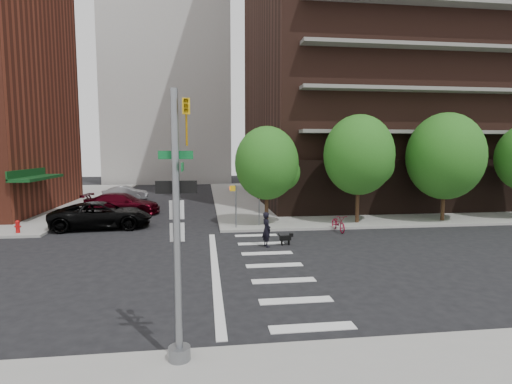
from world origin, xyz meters
TOP-DOWN VIEW (x-y plane):
  - ground at (0.00, 0.00)m, footprint 120.00×120.00m
  - sidewalk_ne at (20.50, 23.50)m, footprint 39.00×33.00m
  - crosswalk at (2.21, -0.00)m, footprint 3.85×13.00m
  - tree_a at (4.00, 8.50)m, footprint 4.00×4.00m
  - tree_b at (10.00, 8.50)m, footprint 4.50×4.50m
  - tree_c at (16.00, 8.50)m, footprint 5.00×5.00m
  - traffic_signal at (-0.47, -7.49)m, footprint 0.90×0.75m
  - pedestrian_signal at (2.32, 7.92)m, footprint 2.18×0.67m
  - fire_hydrant at (-10.50, 7.80)m, footprint 0.24×0.24m
  - parked_car_black at (-6.23, 9.31)m, footprint 3.26×6.19m
  - parked_car_maroon at (-6.09, 14.82)m, footprint 2.80×5.78m
  - parked_car_silver at (-7.53, 23.82)m, footprint 1.49×4.22m
  - scooter at (8.04, 6.50)m, footprint 0.77×1.94m
  - dog_walker at (3.19, 3.31)m, footprint 0.73×0.57m
  - dog at (4.23, 3.51)m, footprint 0.71×0.26m

SIDE VIEW (x-z plane):
  - ground at x=0.00m, z-range 0.00..0.00m
  - crosswalk at x=2.21m, z-range 0.00..0.01m
  - sidewalk_ne at x=20.50m, z-range 0.00..0.15m
  - dog at x=4.23m, z-range 0.08..0.67m
  - scooter at x=8.04m, z-range 0.00..1.00m
  - fire_hydrant at x=-10.50m, z-range 0.19..0.92m
  - parked_car_silver at x=-7.53m, z-range 0.00..1.39m
  - parked_car_maroon at x=-6.09m, z-range 0.00..1.62m
  - parked_car_black at x=-6.23m, z-range 0.00..1.66m
  - dog_walker at x=3.19m, z-range 0.00..1.76m
  - pedestrian_signal at x=2.32m, z-range 0.55..3.15m
  - traffic_signal at x=-0.47m, z-range -0.30..5.70m
  - tree_a at x=4.00m, z-range 1.09..6.99m
  - tree_c at x=16.00m, z-range 1.05..7.85m
  - tree_b at x=10.00m, z-range 1.22..7.87m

